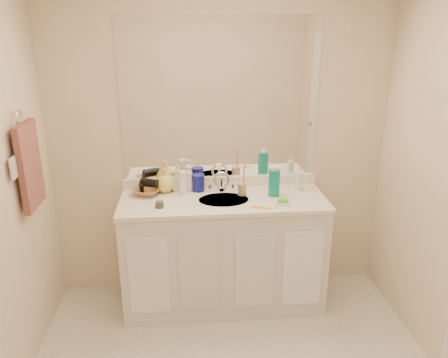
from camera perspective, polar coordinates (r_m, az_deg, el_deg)
wall_back at (r=3.38m, az=-0.51°, el=4.24°), size 2.60×0.02×2.40m
vanity_cabinet at (r=3.42m, az=-0.08°, el=-9.65°), size 1.50×0.55×0.85m
countertop at (r=3.22m, az=-0.08°, el=-2.80°), size 1.52×0.57×0.03m
backsplash at (r=3.45m, az=-0.47°, el=-0.32°), size 1.52×0.03×0.08m
sink_basin at (r=3.21m, az=-0.05°, el=-2.89°), size 0.37×0.37×0.02m
faucet at (r=3.35m, az=-0.33°, el=-0.66°), size 0.02×0.02×0.11m
mirror at (r=3.29m, az=-0.52°, el=10.26°), size 1.48×0.01×1.20m
blue_mug at (r=3.35m, az=-3.37°, el=-0.49°), size 0.11×0.11×0.13m
tan_cup at (r=3.28m, az=2.40°, el=-1.31°), size 0.08×0.08×0.09m
toothbrush at (r=3.24m, az=2.60°, el=0.41°), size 0.02×0.04×0.19m
mouthwash_bottle at (r=3.27m, az=6.56°, el=-0.47°), size 0.10×0.10×0.20m
clear_pump_bottle at (r=3.41m, az=9.76°, el=-0.28°), size 0.07×0.07×0.15m
soap_dish at (r=3.16m, az=7.68°, el=-3.09°), size 0.12×0.11×0.01m
green_soap at (r=3.15m, az=7.69°, el=-2.78°), size 0.07×0.05×0.02m
orange_comb at (r=3.07m, az=4.85°, el=-3.73°), size 0.13×0.06×0.01m
dark_jar at (r=3.09m, az=-8.42°, el=-3.32°), size 0.07×0.07×0.04m
extra_white_bottle at (r=3.28m, az=-5.41°, el=-0.51°), size 0.06×0.06×0.18m
soap_bottle_white at (r=3.35m, az=-4.69°, el=0.13°), size 0.08×0.09×0.20m
soap_bottle_cream at (r=3.36m, az=-6.23°, el=-0.19°), size 0.09×0.09×0.16m
soap_bottle_yellow at (r=3.35m, az=-7.74°, el=-0.11°), size 0.18×0.18×0.19m
wicker_basket at (r=3.34m, az=-10.01°, el=-1.53°), size 0.27×0.27×0.05m
hair_dryer at (r=3.32m, az=-9.73°, el=-0.50°), size 0.15×0.11×0.07m
towel_ring at (r=2.95m, az=-25.21°, el=7.13°), size 0.01×0.11×0.11m
hand_towel at (r=3.01m, az=-24.04°, el=1.60°), size 0.04×0.32×0.55m
switch_plate at (r=2.83m, az=-25.81°, el=1.30°), size 0.01×0.08×0.13m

